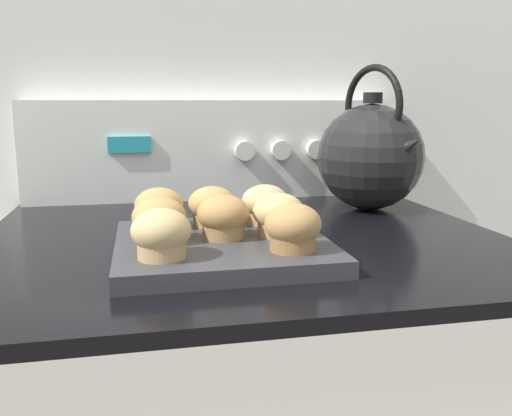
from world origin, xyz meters
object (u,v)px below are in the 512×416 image
(muffin_r1_c2, at_px, (278,215))
(tea_kettle, at_px, (371,155))
(muffin_r1_c0, at_px, (159,220))
(muffin_r2_c2, at_px, (265,205))
(muffin_r0_c0, at_px, (161,234))
(muffin_r0_c2, at_px, (293,228))
(muffin_pan, at_px, (222,246))
(muffin_r2_c1, at_px, (212,207))
(muffin_r1_c1, at_px, (223,217))
(muffin_r2_c0, at_px, (159,208))

(muffin_r1_c2, height_order, tea_kettle, tea_kettle)
(muffin_r1_c0, relative_size, muffin_r2_c2, 1.00)
(muffin_r0_c0, relative_size, muffin_r0_c2, 1.00)
(muffin_r0_c0, bearing_deg, muffin_pan, 43.13)
(muffin_r1_c2, distance_m, muffin_r2_c2, 0.08)
(muffin_r1_c2, bearing_deg, muffin_r2_c1, 136.46)
(muffin_r1_c1, distance_m, muffin_r2_c2, 0.11)
(muffin_r1_c2, xyz_separation_m, muffin_r2_c1, (-0.08, 0.08, 0.00))
(muffin_r1_c2, bearing_deg, muffin_r2_c2, 90.70)
(muffin_r2_c2, bearing_deg, tea_kettle, 35.78)
(tea_kettle, bearing_deg, muffin_r1_c1, -141.72)
(muffin_r0_c0, distance_m, muffin_r1_c1, 0.12)
(muffin_r0_c2, bearing_deg, muffin_r1_c1, 133.11)
(muffin_r0_c0, height_order, tea_kettle, tea_kettle)
(muffin_r0_c0, relative_size, tea_kettle, 0.26)
(muffin_r1_c1, bearing_deg, muffin_pan, -138.03)
(muffin_r0_c0, relative_size, muffin_r1_c1, 1.00)
(muffin_r1_c1, distance_m, tea_kettle, 0.41)
(muffin_r1_c2, bearing_deg, muffin_pan, -179.30)
(muffin_r1_c1, bearing_deg, muffin_r2_c0, 135.93)
(muffin_r2_c1, bearing_deg, muffin_pan, -88.40)
(muffin_r0_c0, bearing_deg, muffin_r0_c2, 0.06)
(muffin_r0_c0, bearing_deg, muffin_r2_c2, 44.20)
(muffin_r0_c2, xyz_separation_m, muffin_r2_c0, (-0.15, 0.16, 0.00))
(muffin_pan, height_order, muffin_r2_c2, muffin_r2_c2)
(muffin_r1_c2, relative_size, muffin_r2_c1, 1.00)
(muffin_r1_c1, xyz_separation_m, muffin_r2_c2, (0.07, 0.08, 0.00))
(muffin_r0_c2, distance_m, muffin_r1_c2, 0.08)
(muffin_r2_c0, bearing_deg, muffin_r1_c1, -44.07)
(muffin_r2_c2, bearing_deg, muffin_r1_c2, -89.30)
(muffin_r0_c2, distance_m, muffin_r2_c1, 0.17)
(muffin_pan, bearing_deg, muffin_r1_c0, -179.94)
(muffin_r1_c2, distance_m, tea_kettle, 0.35)
(muffin_r0_c0, distance_m, muffin_r2_c0, 0.16)
(muffin_pan, height_order, muffin_r2_c1, muffin_r2_c1)
(muffin_r0_c2, relative_size, muffin_r2_c2, 1.00)
(muffin_pan, relative_size, muffin_r2_c0, 3.96)
(muffin_r1_c2, relative_size, muffin_r2_c2, 1.00)
(muffin_r2_c1, bearing_deg, tea_kettle, 28.63)
(tea_kettle, bearing_deg, muffin_pan, -141.68)
(muffin_r1_c0, distance_m, muffin_r2_c2, 0.18)
(muffin_r1_c1, xyz_separation_m, tea_kettle, (0.32, 0.25, 0.05))
(muffin_r0_c2, height_order, tea_kettle, tea_kettle)
(muffin_r2_c0, bearing_deg, muffin_r2_c1, -3.20)
(muffin_r0_c2, height_order, muffin_r2_c2, same)
(muffin_r1_c2, height_order, muffin_r2_c1, same)
(muffin_r0_c0, bearing_deg, tea_kettle, 39.35)
(muffin_pan, distance_m, muffin_r1_c2, 0.09)
(muffin_r0_c0, xyz_separation_m, muffin_r0_c2, (0.16, 0.00, 0.00))
(muffin_r1_c1, bearing_deg, muffin_r1_c0, -178.13)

